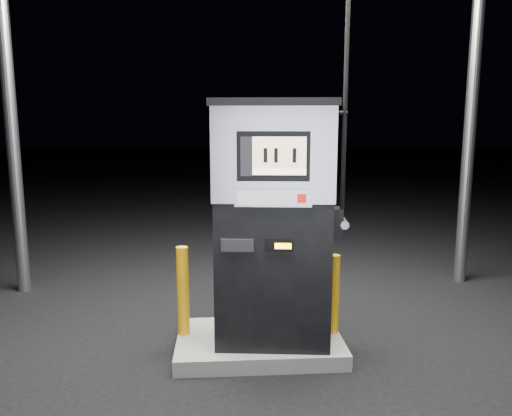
{
  "coord_description": "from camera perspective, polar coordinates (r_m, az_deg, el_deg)",
  "views": [
    {
      "loc": [
        -0.35,
        -4.59,
        2.21
      ],
      "look_at": [
        -0.03,
        0.0,
        1.42
      ],
      "focal_mm": 35.0,
      "sensor_mm": 36.0,
      "label": 1
    }
  ],
  "objects": [
    {
      "name": "ground",
      "position": [
        5.11,
        0.38,
        -15.94
      ],
      "size": [
        80.0,
        80.0,
        0.0
      ],
      "primitive_type": "plane",
      "color": "black",
      "rests_on": "ground"
    },
    {
      "name": "pump_island",
      "position": [
        5.07,
        0.38,
        -15.18
      ],
      "size": [
        1.6,
        1.0,
        0.15
      ],
      "primitive_type": "cube",
      "color": "#5F5F5B",
      "rests_on": "ground"
    },
    {
      "name": "fuel_dispenser",
      "position": [
        4.6,
        2.04,
        -1.55
      ],
      "size": [
        1.28,
        0.79,
        4.7
      ],
      "rotation": [
        0.0,
        0.0,
        -0.11
      ],
      "color": "black",
      "rests_on": "pump_island"
    },
    {
      "name": "bollard_left",
      "position": [
        4.99,
        -8.34,
        -9.35
      ],
      "size": [
        0.13,
        0.13,
        0.88
      ],
      "primitive_type": "cylinder",
      "rotation": [
        0.0,
        0.0,
        -0.15
      ],
      "color": "#FFAD0E",
      "rests_on": "pump_island"
    },
    {
      "name": "bollard_right",
      "position": [
        5.04,
        8.89,
        -9.69
      ],
      "size": [
        0.12,
        0.12,
        0.79
      ],
      "primitive_type": "cylinder",
      "rotation": [
        0.0,
        0.0,
        0.16
      ],
      "color": "#FFAD0E",
      "rests_on": "pump_island"
    }
  ]
}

